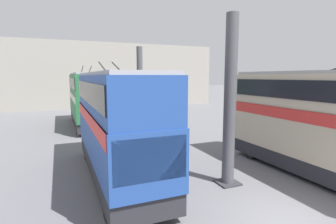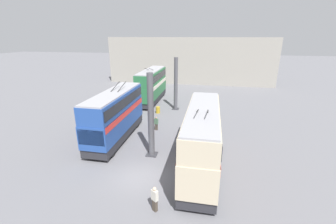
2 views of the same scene
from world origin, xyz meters
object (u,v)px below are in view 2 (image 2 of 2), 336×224
at_px(bus_right_mid, 115,113).
at_px(oil_drum, 158,110).
at_px(bus_right_far, 152,84).
at_px(person_by_left_row, 155,198).
at_px(bus_left_near, 202,136).
at_px(person_aisle_midway, 156,123).

xyz_separation_m(bus_right_mid, oil_drum, (8.72, -2.32, -2.40)).
xyz_separation_m(bus_right_far, person_by_left_row, (-23.59, -6.39, -2.00)).
bearing_deg(person_by_left_row, oil_drum, -133.11).
xyz_separation_m(bus_right_far, oil_drum, (-5.63, -2.32, -2.46)).
height_order(bus_left_near, oil_drum, bus_left_near).
xyz_separation_m(bus_right_mid, bus_right_far, (14.35, 0.00, 0.06)).
height_order(bus_right_far, oil_drum, bus_right_far).
bearing_deg(bus_right_far, person_aisle_midway, -162.94).
relative_size(person_aisle_midway, oil_drum, 1.75).
bearing_deg(bus_right_far, bus_left_near, -154.16).
relative_size(bus_left_near, person_by_left_row, 6.14).
height_order(bus_right_mid, oil_drum, bus_right_mid).
height_order(bus_left_near, person_aisle_midway, bus_left_near).
relative_size(bus_left_near, bus_right_mid, 1.06).
bearing_deg(bus_right_mid, bus_left_near, -114.11).
distance_m(person_by_left_row, oil_drum, 18.42).
relative_size(bus_right_far, person_aisle_midway, 6.65).
xyz_separation_m(bus_right_mid, person_aisle_midway, (2.94, -3.50, -2.02)).
distance_m(person_aisle_midway, oil_drum, 5.91).
height_order(bus_right_far, person_by_left_row, bus_right_far).
bearing_deg(person_aisle_midway, bus_left_near, 53.58).
distance_m(bus_left_near, bus_right_far, 20.35).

